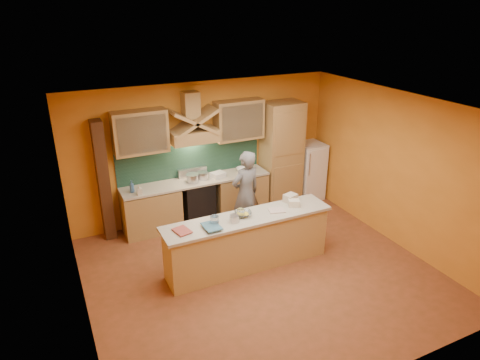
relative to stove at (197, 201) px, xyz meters
name	(u,v)px	position (x,y,z in m)	size (l,w,h in m)	color
floor	(261,273)	(0.30, -2.20, -0.45)	(5.50, 5.00, 0.01)	brown
ceiling	(265,108)	(0.30, -2.20, 2.35)	(5.50, 5.00, 0.01)	white
wall_back	(204,150)	(0.30, 0.30, 0.95)	(5.50, 0.02, 2.80)	orange
wall_front	(375,287)	(0.30, -4.70, 0.95)	(5.50, 0.02, 2.80)	orange
wall_left	(76,237)	(-2.45, -2.20, 0.95)	(0.02, 5.00, 2.80)	orange
wall_right	(397,169)	(3.05, -2.20, 0.95)	(0.02, 5.00, 2.80)	orange
base_cabinet_left	(151,211)	(-0.95, 0.00, -0.02)	(1.10, 0.60, 0.86)	#AC854E
base_cabinet_right	(239,194)	(0.95, 0.00, -0.02)	(1.10, 0.60, 0.86)	#AC854E
counter_top	(196,181)	(0.00, 0.00, 0.45)	(3.00, 0.62, 0.04)	#B5AC99
stove	(197,201)	(0.00, 0.00, 0.00)	(0.60, 0.58, 0.90)	black
backsplash	(191,160)	(0.00, 0.28, 0.80)	(3.00, 0.03, 0.70)	#19382D
range_hood	(194,136)	(0.00, 0.05, 1.37)	(0.92, 0.50, 0.24)	#AC854E
hood_chimney	(191,105)	(0.00, 0.15, 1.95)	(0.30, 0.30, 0.50)	#AC854E
upper_cabinet_left	(140,132)	(-1.00, 0.12, 1.55)	(1.00, 0.35, 0.80)	#AC854E
upper_cabinet_right	(239,120)	(1.00, 0.12, 1.55)	(1.00, 0.35, 0.80)	#AC854E
pantry_column	(281,155)	(1.95, 0.00, 0.70)	(0.80, 0.60, 2.30)	#AC854E
fridge	(309,171)	(2.70, 0.00, 0.20)	(0.58, 0.60, 1.30)	white
trim_column_left	(103,181)	(-1.75, 0.15, 0.70)	(0.20, 0.30, 2.30)	#472816
island_body	(248,243)	(0.20, -1.90, -0.01)	(2.80, 0.55, 0.88)	tan
island_top	(248,218)	(0.20, -1.90, 0.47)	(2.90, 0.62, 0.05)	#B5AC99
person	(246,194)	(0.66, -0.88, 0.40)	(0.62, 0.41, 1.70)	slate
pot_large	(192,179)	(-0.10, -0.07, 0.54)	(0.23, 0.23, 0.17)	silver
pot_small	(203,177)	(0.13, -0.01, 0.52)	(0.21, 0.21, 0.14)	silver
soap_bottle_a	(139,190)	(-1.18, -0.22, 0.57)	(0.09, 0.09, 0.20)	beige
soap_bottle_b	(132,187)	(-1.29, -0.05, 0.59)	(0.09, 0.09, 0.23)	#355C93
bowl_back	(241,169)	(1.02, 0.05, 0.51)	(0.23, 0.23, 0.07)	white
dish_rack	(218,175)	(0.45, -0.04, 0.52)	(0.27, 0.21, 0.10)	white
book_lower	(176,233)	(-1.04, -1.93, 0.51)	(0.22, 0.29, 0.03)	#A3433A
book_upper	(204,228)	(-0.61, -2.01, 0.53)	(0.25, 0.34, 0.03)	teal
jar_large	(215,221)	(-0.40, -1.93, 0.58)	(0.14, 0.14, 0.16)	silver
jar_small	(241,213)	(0.08, -1.88, 0.57)	(0.13, 0.13, 0.15)	silver
kitchen_scale	(234,219)	(-0.08, -1.96, 0.54)	(0.12, 0.12, 0.10)	silver
mixing_bowl	(243,214)	(0.14, -1.83, 0.53)	(0.28, 0.28, 0.07)	white
cloth	(277,210)	(0.73, -1.92, 0.50)	(0.27, 0.20, 0.02)	beige
grocery_bag_a	(290,198)	(1.13, -1.71, 0.56)	(0.21, 0.17, 0.14)	beige
grocery_bag_b	(294,203)	(1.09, -1.89, 0.55)	(0.18, 0.14, 0.11)	beige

